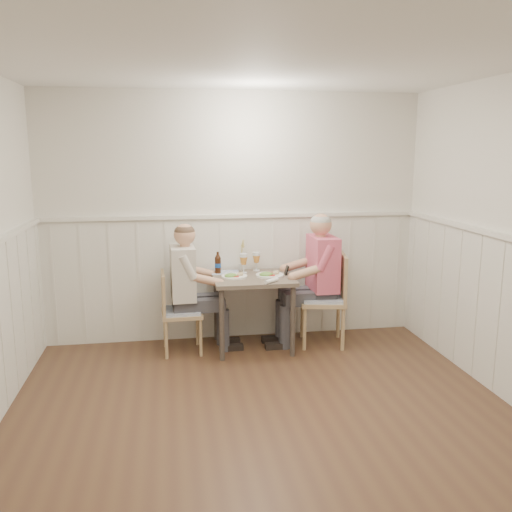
# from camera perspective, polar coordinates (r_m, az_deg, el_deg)

# --- Properties ---
(ground_plane) EXTENTS (4.50, 4.50, 0.00)m
(ground_plane) POSITION_cam_1_polar(r_m,az_deg,el_deg) (4.00, 1.88, -18.89)
(ground_plane) COLOR #4C3122
(room_shell) EXTENTS (4.04, 4.54, 2.60)m
(room_shell) POSITION_cam_1_polar(r_m,az_deg,el_deg) (3.50, 2.04, 3.17)
(room_shell) COLOR silver
(room_shell) RESTS_ON ground
(wainscot) EXTENTS (4.00, 4.49, 1.34)m
(wainscot) POSITION_cam_1_polar(r_m,az_deg,el_deg) (4.35, 0.18, -6.47)
(wainscot) COLOR white
(wainscot) RESTS_ON ground
(dining_table) EXTENTS (0.80, 0.70, 0.75)m
(dining_table) POSITION_cam_1_polar(r_m,az_deg,el_deg) (5.48, -0.34, -3.31)
(dining_table) COLOR brown
(dining_table) RESTS_ON ground
(chair_right) EXTENTS (0.53, 0.53, 0.96)m
(chair_right) POSITION_cam_1_polar(r_m,az_deg,el_deg) (5.66, 7.62, -4.17)
(chair_right) COLOR tan
(chair_right) RESTS_ON ground
(chair_left) EXTENTS (0.40, 0.40, 0.83)m
(chair_left) POSITION_cam_1_polar(r_m,az_deg,el_deg) (5.46, -8.36, -5.55)
(chair_left) COLOR tan
(chair_left) RESTS_ON ground
(man_in_pink) EXTENTS (0.64, 0.45, 1.40)m
(man_in_pink) POSITION_cam_1_polar(r_m,az_deg,el_deg) (5.67, 6.56, -3.47)
(man_in_pink) COLOR #3F3F47
(man_in_pink) RESTS_ON ground
(diner_cream) EXTENTS (0.62, 0.43, 1.32)m
(diner_cream) POSITION_cam_1_polar(r_m,az_deg,el_deg) (5.47, -7.23, -4.35)
(diner_cream) COLOR #3F3F47
(diner_cream) RESTS_ON ground
(plate_man) EXTENTS (0.28, 0.28, 0.07)m
(plate_man) POSITION_cam_1_polar(r_m,az_deg,el_deg) (5.46, 1.37, -1.91)
(plate_man) COLOR white
(plate_man) RESTS_ON dining_table
(plate_diner) EXTENTS (0.26, 0.26, 0.07)m
(plate_diner) POSITION_cam_1_polar(r_m,az_deg,el_deg) (5.41, -2.41, -2.06)
(plate_diner) COLOR white
(plate_diner) RESTS_ON dining_table
(beer_glass_a) EXTENTS (0.08, 0.08, 0.20)m
(beer_glass_a) POSITION_cam_1_polar(r_m,az_deg,el_deg) (5.69, 0.05, -0.25)
(beer_glass_a) COLOR silver
(beer_glass_a) RESTS_ON dining_table
(beer_glass_b) EXTENTS (0.08, 0.08, 0.21)m
(beer_glass_b) POSITION_cam_1_polar(r_m,az_deg,el_deg) (5.58, -1.32, -0.43)
(beer_glass_b) COLOR silver
(beer_glass_b) RESTS_ON dining_table
(beer_bottle) EXTENTS (0.06, 0.06, 0.23)m
(beer_bottle) POSITION_cam_1_polar(r_m,az_deg,el_deg) (5.58, -4.04, -0.84)
(beer_bottle) COLOR black
(beer_bottle) RESTS_ON dining_table
(rolled_napkin) EXTENTS (0.16, 0.14, 0.04)m
(rolled_napkin) POSITION_cam_1_polar(r_m,az_deg,el_deg) (5.20, 1.65, -2.62)
(rolled_napkin) COLOR white
(rolled_napkin) RESTS_ON dining_table
(grass_vase) EXTENTS (0.04, 0.04, 0.35)m
(grass_vase) POSITION_cam_1_polar(r_m,az_deg,el_deg) (5.71, -1.62, 0.01)
(grass_vase) COLOR silver
(grass_vase) RESTS_ON dining_table
(gingham_mat) EXTENTS (0.30, 0.25, 0.01)m
(gingham_mat) POSITION_cam_1_polar(r_m,az_deg,el_deg) (5.63, -3.25, -1.74)
(gingham_mat) COLOR #5F77A9
(gingham_mat) RESTS_ON dining_table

